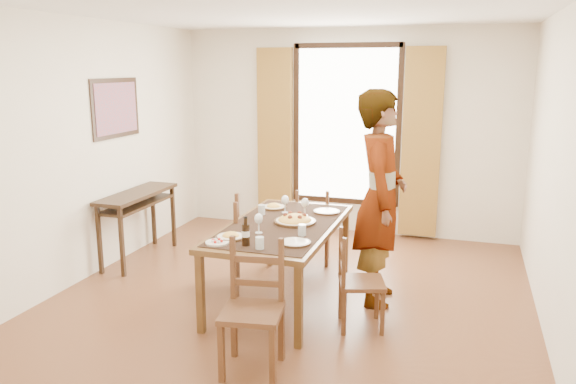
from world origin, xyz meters
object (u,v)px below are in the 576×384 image
(man, at_px, (380,198))
(pasta_platter, at_px, (295,218))
(dining_table, at_px, (282,230))
(console_table, at_px, (137,202))

(man, distance_m, pasta_platter, 0.82)
(dining_table, relative_size, man, 0.93)
(console_table, height_order, man, man)
(dining_table, bearing_deg, man, 17.35)
(man, bearing_deg, console_table, 77.19)
(console_table, xyz_separation_m, dining_table, (1.95, -0.59, 0.01))
(console_table, bearing_deg, man, -6.48)
(man, xyz_separation_m, pasta_platter, (-0.77, -0.20, -0.20))
(console_table, bearing_deg, dining_table, -16.96)
(dining_table, height_order, man, man)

